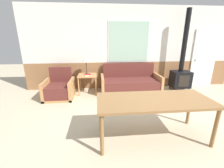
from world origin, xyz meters
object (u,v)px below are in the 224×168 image
couch (130,84)px  armchair (59,89)px  dining_table (154,103)px  wood_stove (181,71)px  table_lamp (86,60)px  side_table (88,78)px

couch → armchair: (-2.19, -0.31, -0.01)m
dining_table → wood_stove: size_ratio=0.75×
armchair → table_lamp: (0.79, 0.43, 0.79)m
couch → side_table: size_ratio=3.20×
side_table → table_lamp: bearing=104.9°
side_table → dining_table: bearing=-62.3°
couch → armchair: bearing=-172.0°
table_lamp → side_table: bearing=-75.1°
table_lamp → wood_stove: 3.14m
side_table → table_lamp: 0.56m
couch → dining_table: (-0.12, -2.38, 0.40)m
side_table → dining_table: dining_table is taller
couch → table_lamp: 1.61m
table_lamp → dining_table: table_lamp is taller
couch → table_lamp: table_lamp is taller
couch → wood_stove: wood_stove is taller
side_table → wood_stove: size_ratio=0.23×
armchair → wood_stove: size_ratio=0.34×
couch → armchair: 2.21m
table_lamp → wood_stove: bearing=-2.3°
table_lamp → wood_stove: (3.11, -0.12, -0.40)m
armchair → table_lamp: size_ratio=1.56×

